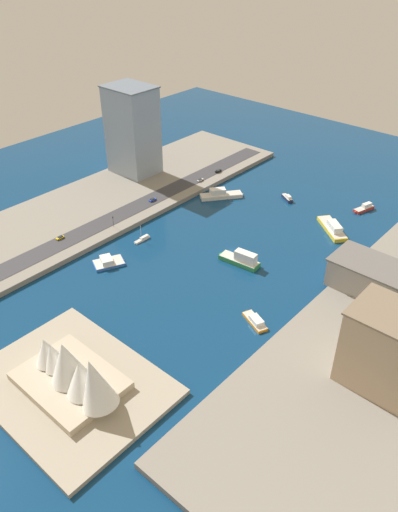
{
  "coord_description": "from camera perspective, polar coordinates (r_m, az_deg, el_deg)",
  "views": [
    {
      "loc": [
        -133.15,
        177.26,
        145.05
      ],
      "look_at": [
        3.98,
        21.57,
        5.41
      ],
      "focal_mm": 35.14,
      "sensor_mm": 36.0,
      "label": 1
    }
  ],
  "objects": [
    {
      "name": "carpark_squat_concrete",
      "position": [
        240.35,
        20.06,
        -2.66
      ],
      "size": [
        46.79,
        22.03,
        14.18
      ],
      "color": "gray",
      "rests_on": "quay_west"
    },
    {
      "name": "traffic_light_waterfront",
      "position": [
        281.39,
        -9.76,
        4.05
      ],
      "size": [
        0.36,
        0.36,
        6.5
      ],
      "color": "black",
      "rests_on": "quay_east"
    },
    {
      "name": "road_strip",
      "position": [
        304.49,
        -6.62,
        5.86
      ],
      "size": [
        12.92,
        228.0,
        0.15
      ],
      "primitive_type": "cube",
      "color": "#38383D",
      "rests_on": "quay_east"
    },
    {
      "name": "suv_black",
      "position": [
        344.13,
        2.21,
        9.66
      ],
      "size": [
        2.16,
        5.25,
        1.62
      ],
      "color": "black",
      "rests_on": "road_strip"
    },
    {
      "name": "van_white",
      "position": [
        331.2,
        0.13,
        8.66
      ],
      "size": [
        1.99,
        4.99,
        1.42
      ],
      "color": "black",
      "rests_on": "road_strip"
    },
    {
      "name": "apartment_midrise_tan",
      "position": [
        191.92,
        20.85,
        -10.0
      ],
      "size": [
        30.67,
        22.92,
        31.99
      ],
      "color": "tan",
      "rests_on": "quay_west"
    },
    {
      "name": "tower_tall_glass",
      "position": [
        338.32,
        -7.58,
        13.99
      ],
      "size": [
        30.77,
        24.63,
        56.84
      ],
      "color": "#8C9EB2",
      "rests_on": "quay_east"
    },
    {
      "name": "ferry_yellow_fast",
      "position": [
        289.85,
        14.97,
        3.12
      ],
      "size": [
        25.13,
        22.34,
        5.86
      ],
      "color": "yellow",
      "rests_on": "ground_plane"
    },
    {
      "name": "quay_east",
      "position": [
        319.41,
        -9.17,
        6.76
      ],
      "size": [
        70.0,
        240.0,
        2.75
      ],
      "primitive_type": "cube",
      "color": "gray",
      "rests_on": "ground_plane"
    },
    {
      "name": "hatchback_blue",
      "position": [
        307.39,
        -5.31,
        6.41
      ],
      "size": [
        2.03,
        4.89,
        1.58
      ],
      "color": "black",
      "rests_on": "road_strip"
    },
    {
      "name": "quay_west",
      "position": [
        232.15,
        21.67,
        -7.21
      ],
      "size": [
        70.0,
        240.0,
        2.75
      ],
      "primitive_type": "cube",
      "color": "gray",
      "rests_on": "ground_plane"
    },
    {
      "name": "water_taxi_orange",
      "position": [
        219.07,
        6.43,
        -7.34
      ],
      "size": [
        14.95,
        9.89,
        3.27
      ],
      "color": "orange",
      "rests_on": "ground_plane"
    },
    {
      "name": "opera_landmark",
      "position": [
        189.42,
        -14.12,
        -12.69
      ],
      "size": [
        44.06,
        28.71,
        22.85
      ],
      "color": "#BCAD93",
      "rests_on": "peninsula_point"
    },
    {
      "name": "taxi_yellow_cab",
      "position": [
        278.35,
        -15.53,
        2.04
      ],
      "size": [
        1.86,
        4.66,
        1.42
      ],
      "color": "black",
      "rests_on": "road_strip"
    },
    {
      "name": "ferry_green_doubledeck",
      "position": [
        253.31,
        4.87,
        -0.36
      ],
      "size": [
        23.21,
        8.88,
        7.56
      ],
      "color": "#2D8C4C",
      "rests_on": "ground_plane"
    },
    {
      "name": "tugboat_red",
      "position": [
        317.32,
        18.3,
        5.21
      ],
      "size": [
        7.84,
        15.4,
        4.09
      ],
      "color": "red",
      "rests_on": "ground_plane"
    },
    {
      "name": "park_tree_cluster",
      "position": [
        229.3,
        21.17,
        -5.36
      ],
      "size": [
        8.85,
        12.47,
        8.96
      ],
      "color": "brown",
      "rests_on": "quay_west"
    },
    {
      "name": "catamaran_blue",
      "position": [
        256.86,
        -10.31,
        -0.67
      ],
      "size": [
        15.07,
        17.64,
        4.13
      ],
      "color": "blue",
      "rests_on": "ground_plane"
    },
    {
      "name": "ground_plane",
      "position": [
        264.93,
        3.73,
        0.67
      ],
      "size": [
        440.0,
        440.0,
        0.0
      ],
      "primitive_type": "plane",
      "color": "navy"
    },
    {
      "name": "sailboat_small_white",
      "position": [
        273.98,
        -6.45,
        1.95
      ],
      "size": [
        2.25,
        10.78,
        9.76
      ],
      "color": "white",
      "rests_on": "ground_plane"
    },
    {
      "name": "peninsula_point",
      "position": [
        198.36,
        -14.36,
        -14.05
      ],
      "size": [
        70.71,
        54.14,
        2.0
      ],
      "primitive_type": "cube",
      "color": "#A89E89",
      "rests_on": "ground_plane"
    },
    {
      "name": "ferry_white_commuter",
      "position": [
        315.97,
        2.46,
        7.01
      ],
      "size": [
        21.39,
        24.93,
        6.15
      ],
      "color": "silver",
      "rests_on": "ground_plane"
    },
    {
      "name": "patrol_launch_navy",
      "position": [
        318.2,
        9.99,
        6.55
      ],
      "size": [
        11.0,
        7.88,
        3.59
      ],
      "color": "#1E284C",
      "rests_on": "ground_plane"
    }
  ]
}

